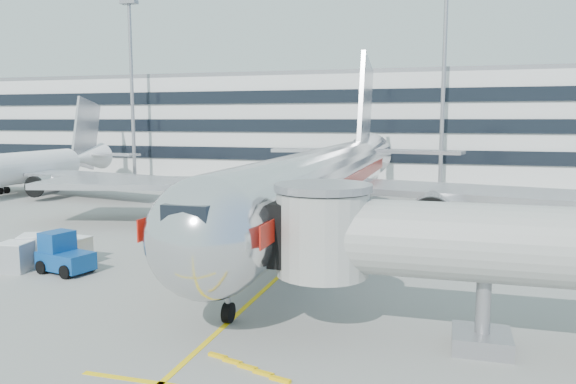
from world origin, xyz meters
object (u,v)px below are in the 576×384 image
(baggage_tug, at_px, (63,255))
(cargo_container_left, at_px, (15,257))
(belt_loader, at_px, (216,245))
(cargo_container_right, at_px, (76,249))
(cargo_container_front, at_px, (36,250))
(ramp_worker, at_px, (189,252))
(main_jet, at_px, (325,180))

(baggage_tug, xyz_separation_m, cargo_container_left, (-2.86, -0.58, -0.16))
(belt_loader, height_order, cargo_container_right, belt_loader)
(baggage_tug, bearing_deg, belt_loader, 43.56)
(cargo_container_front, distance_m, ramp_worker, 9.52)
(ramp_worker, bearing_deg, cargo_container_left, 172.03)
(baggage_tug, distance_m, cargo_container_front, 2.92)
(main_jet, height_order, ramp_worker, main_jet)
(main_jet, bearing_deg, baggage_tug, -129.72)
(cargo_container_right, bearing_deg, baggage_tug, -69.39)
(cargo_container_right, relative_size, cargo_container_front, 0.67)
(cargo_container_left, distance_m, ramp_worker, 10.08)
(main_jet, relative_size, cargo_container_right, 32.57)
(main_jet, xyz_separation_m, belt_loader, (-5.48, -8.31, -3.58))
(cargo_container_left, relative_size, cargo_container_right, 1.18)
(main_jet, xyz_separation_m, cargo_container_left, (-15.15, -15.37, -3.37))
(main_jet, relative_size, ramp_worker, 25.90)
(cargo_container_front, bearing_deg, cargo_container_right, 35.72)
(cargo_container_left, xyz_separation_m, cargo_container_front, (0.13, 1.59, 0.08))
(baggage_tug, bearing_deg, main_jet, 50.28)
(main_jet, height_order, cargo_container_right, main_jet)
(baggage_tug, relative_size, cargo_container_right, 2.24)
(belt_loader, xyz_separation_m, cargo_container_left, (-9.67, -7.06, 0.21))
(ramp_worker, bearing_deg, main_jet, 36.11)
(cargo_container_left, bearing_deg, baggage_tug, 11.50)
(belt_loader, distance_m, cargo_container_front, 11.01)
(cargo_container_left, bearing_deg, belt_loader, 36.11)
(cargo_container_right, distance_m, ramp_worker, 7.50)
(cargo_container_right, distance_m, cargo_container_front, 2.30)
(ramp_worker, bearing_deg, cargo_container_right, 156.13)
(main_jet, distance_m, belt_loader, 10.58)
(belt_loader, relative_size, cargo_container_left, 2.69)
(belt_loader, bearing_deg, cargo_container_left, -143.89)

